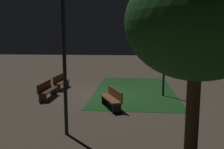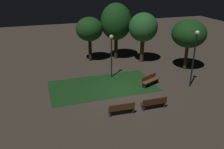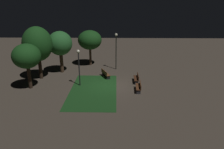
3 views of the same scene
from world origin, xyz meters
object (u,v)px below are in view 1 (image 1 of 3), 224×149
at_px(bench_front_right, 47,89).
at_px(lamp_post_near_wall, 165,46).
at_px(bench_path_side, 61,81).
at_px(tree_back_left, 197,23).
at_px(lamp_post_path_center, 64,38).
at_px(bench_corner, 112,98).

height_order(bench_front_right, lamp_post_near_wall, lamp_post_near_wall).
relative_size(bench_path_side, tree_back_left, 0.37).
distance_m(bench_path_side, tree_back_left, 11.14).
xyz_separation_m(bench_path_side, tree_back_left, (8.89, 5.96, 3.06)).
distance_m(lamp_post_path_center, lamp_post_near_wall, 6.92).
height_order(lamp_post_path_center, lamp_post_near_wall, lamp_post_path_center).
bearing_deg(tree_back_left, lamp_post_path_center, -117.60).
bearing_deg(bench_front_right, lamp_post_path_center, 27.12).
bearing_deg(lamp_post_near_wall, tree_back_left, -2.01).
bearing_deg(lamp_post_path_center, bench_path_side, -161.46).
xyz_separation_m(bench_path_side, bench_corner, (3.87, 3.61, 0.00)).
bearing_deg(bench_path_side, lamp_post_near_wall, 78.26).
height_order(bench_front_right, bench_corner, same).
bearing_deg(bench_path_side, tree_back_left, 33.83).
xyz_separation_m(tree_back_left, lamp_post_near_wall, (-7.60, 0.27, -0.81)).
xyz_separation_m(lamp_post_path_center, lamp_post_near_wall, (-5.71, 3.88, -0.48)).
distance_m(bench_corner, tree_back_left, 6.33).
relative_size(bench_corner, lamp_post_near_wall, 0.47).
distance_m(bench_path_side, bench_front_right, 2.42).
relative_size(bench_path_side, lamp_post_near_wall, 0.46).
distance_m(bench_path_side, bench_corner, 5.30).
bearing_deg(bench_corner, bench_front_right, -111.94).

